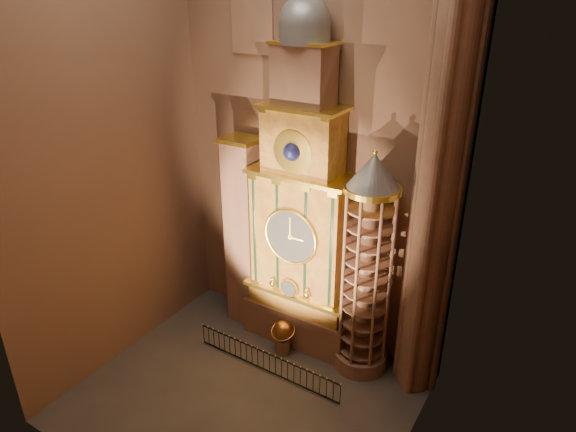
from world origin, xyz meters
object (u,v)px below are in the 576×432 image
Objects in this scene: portrait_tower at (244,233)px; iron_railing at (266,362)px; stair_turret at (367,270)px; celestial_globe at (283,334)px; astronomical_clock at (302,221)px.

iron_railing is (3.37, -3.12, -4.56)m from portrait_tower.
stair_turret is at bearing -2.33° from portrait_tower.
astronomical_clock is at bearing 83.81° from celestial_globe.
stair_turret is 5.69m from celestial_globe.
stair_turret is (3.50, -0.26, -1.41)m from astronomical_clock.
celestial_globe is (-3.66, -1.17, -4.20)m from stair_turret.
iron_railing is at bearing -90.61° from astronomical_clock.
astronomical_clock is 5.79m from celestial_globe.
astronomical_clock is at bearing 89.39° from iron_railing.
celestial_globe is at bearing -96.19° from astronomical_clock.
celestial_globe is at bearing -162.21° from stair_turret.
stair_turret reaches higher than iron_railing.
astronomical_clock is 1.55× the size of stair_turret.
astronomical_clock is at bearing 175.70° from stair_turret.
stair_turret reaches higher than portrait_tower.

